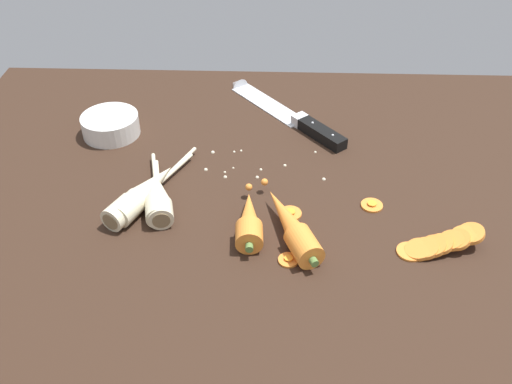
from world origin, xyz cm
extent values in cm
cube|color=#332116|center=(0.00, 0.00, -2.00)|extent=(120.00, 90.00, 4.00)
cube|color=silver|center=(1.43, 29.55, 0.25)|extent=(16.23, 18.14, 0.50)
cone|color=silver|center=(-5.78, 38.12, 0.25)|extent=(4.96, 4.84, 3.96)
cube|color=silver|center=(7.86, 21.89, 1.10)|extent=(3.54, 3.42, 2.20)
cube|color=black|center=(12.04, 16.91, 1.10)|extent=(9.22, 10.22, 2.20)
sphere|color=silver|center=(10.24, 19.06, 2.20)|extent=(0.50, 0.50, 0.50)
sphere|color=silver|center=(13.84, 14.77, 2.20)|extent=(0.50, 0.50, 0.50)
cylinder|color=orange|center=(7.52, -15.25, 2.10)|extent=(6.06, 6.91, 4.20)
cone|color=orange|center=(4.91, -8.86, 2.10)|extent=(8.91, 14.28, 3.99)
sphere|color=orange|center=(1.36, -0.17, 2.10)|extent=(1.20, 1.20, 1.20)
cylinder|color=#5B7F3D|center=(8.83, -18.46, 2.10)|extent=(1.49, 1.38, 1.20)
cylinder|color=orange|center=(-0.63, -13.19, 2.10)|extent=(4.40, 4.34, 4.20)
cone|color=orange|center=(-0.88, -8.23, 2.10)|extent=(4.48, 10.12, 3.99)
sphere|color=orange|center=(-1.22, -1.48, 2.10)|extent=(1.20, 1.20, 1.20)
cylinder|color=#5B7F3D|center=(-0.50, -15.86, 2.10)|extent=(1.25, 1.06, 1.20)
cylinder|color=beige|center=(-21.07, -8.51, 2.00)|extent=(5.92, 6.44, 4.00)
cone|color=beige|center=(-17.80, -2.07, 2.00)|extent=(7.57, 9.96, 3.80)
cylinder|color=beige|center=(-14.46, 4.52, 1.10)|extent=(5.14, 9.23, 0.70)
cylinder|color=#7A6647|center=(-22.24, -10.83, 2.00)|extent=(2.63, 1.53, 2.80)
cylinder|color=beige|center=(-14.86, -8.27, 2.00)|extent=(4.79, 4.83, 4.00)
cone|color=beige|center=(-16.09, -2.79, 2.00)|extent=(5.29, 7.85, 3.80)
cylinder|color=beige|center=(-17.36, 2.83, 1.10)|extent=(2.40, 7.75, 0.70)
cylinder|color=#7A6647|center=(-14.41, -10.25, 2.00)|extent=(2.80, 0.91, 2.80)
cylinder|color=beige|center=(-15.36, -7.80, 2.00)|extent=(4.91, 5.28, 4.00)
cone|color=beige|center=(-16.77, -1.71, 2.00)|extent=(5.50, 8.65, 3.80)
cylinder|color=beige|center=(-18.21, 4.53, 1.10)|extent=(2.63, 8.59, 0.70)
cylinder|color=#7A6647|center=(-14.86, -9.99, 2.00)|extent=(2.80, 0.92, 2.80)
cylinder|color=beige|center=(-20.14, -7.38, 2.00)|extent=(5.86, 6.53, 4.00)
cone|color=beige|center=(-17.07, -0.62, 2.00)|extent=(7.39, 10.24, 3.80)
cylinder|color=beige|center=(-13.92, 6.32, 1.10)|extent=(4.89, 9.66, 0.70)
cylinder|color=#7A6647|center=(-21.25, -9.82, 2.00)|extent=(2.67, 1.43, 2.80)
cylinder|color=orange|center=(23.55, -13.92, 0.35)|extent=(4.09, 4.09, 0.70)
cylinder|color=orange|center=(24.82, -13.81, 0.60)|extent=(4.22, 4.15, 2.01)
cylinder|color=orange|center=(25.75, -13.81, 0.84)|extent=(4.11, 4.05, 2.21)
cylinder|color=orange|center=(26.93, -13.53, 1.08)|extent=(4.03, 3.98, 2.40)
cylinder|color=orange|center=(28.02, -13.30, 1.33)|extent=(3.82, 3.75, 2.22)
cylinder|color=orange|center=(29.66, -12.73, 1.57)|extent=(3.82, 3.75, 2.24)
cylinder|color=orange|center=(30.55, -12.79, 1.82)|extent=(3.83, 3.78, 2.47)
cylinder|color=orange|center=(31.59, -12.14, 2.06)|extent=(3.87, 3.79, 1.84)
cylinder|color=orange|center=(32.62, -11.89, 2.31)|extent=(4.13, 4.07, 2.28)
cylinder|color=orange|center=(19.18, -3.19, 0.35)|extent=(3.61, 3.61, 0.70)
cylinder|color=#FF9E2B|center=(19.18, -3.19, 0.62)|extent=(1.52, 1.52, 0.16)
cylinder|color=orange|center=(5.30, -16.31, 0.35)|extent=(3.08, 3.08, 0.70)
cylinder|color=#FF9E2B|center=(5.30, -16.31, 0.62)|extent=(1.29, 1.29, 0.16)
cylinder|color=orange|center=(5.72, -5.72, 0.35)|extent=(3.64, 3.64, 0.70)
cylinder|color=#FF9E2B|center=(5.72, -5.72, 0.62)|extent=(1.53, 1.53, 0.16)
cylinder|color=white|center=(-28.88, 17.21, 2.00)|extent=(11.00, 11.00, 4.00)
cylinder|color=#BCBCB8|center=(-28.88, 17.21, 2.48)|extent=(8.80, 8.80, 2.80)
sphere|color=beige|center=(-3.31, 12.17, 0.23)|extent=(0.45, 0.45, 0.45)
sphere|color=beige|center=(0.58, 6.31, 0.27)|extent=(0.55, 0.55, 0.55)
sphere|color=beige|center=(-5.64, 3.85, 0.34)|extent=(0.68, 0.68, 0.68)
sphere|color=beige|center=(-9.29, 5.92, 0.35)|extent=(0.70, 0.70, 0.70)
sphere|color=beige|center=(-5.82, 5.30, 0.23)|extent=(0.47, 0.47, 0.47)
sphere|color=beige|center=(10.60, 12.20, 0.25)|extent=(0.51, 0.51, 0.51)
sphere|color=beige|center=(0.13, 3.98, 0.32)|extent=(0.63, 0.63, 0.63)
sphere|color=beige|center=(-8.55, 11.42, 0.36)|extent=(0.73, 0.73, 0.73)
sphere|color=beige|center=(4.88, 7.72, 0.31)|extent=(0.62, 0.62, 0.62)
sphere|color=beige|center=(11.68, 3.81, 0.34)|extent=(0.69, 0.69, 0.69)
sphere|color=beige|center=(-4.41, 6.66, 0.20)|extent=(0.40, 0.40, 0.40)
sphere|color=beige|center=(-4.58, 11.78, 0.23)|extent=(0.46, 0.46, 0.46)
camera|label=1|loc=(2.59, -75.31, 59.83)|focal=39.62mm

